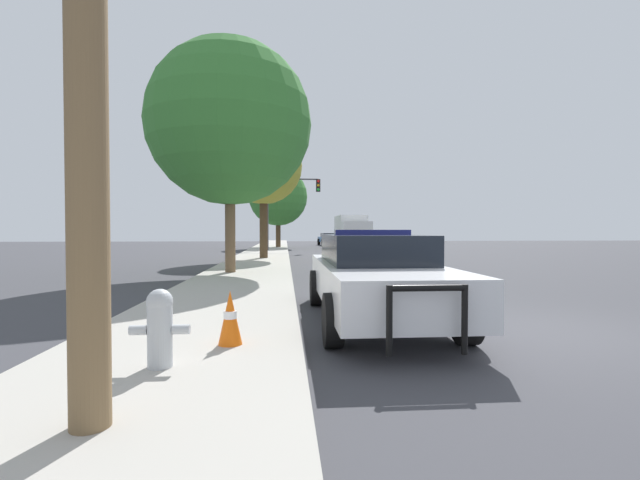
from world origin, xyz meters
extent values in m
plane|color=#3D3D42|center=(0.00, 0.00, 0.00)|extent=(110.00, 110.00, 0.00)
cube|color=#ADA89E|center=(-5.10, 0.00, 0.07)|extent=(3.00, 110.00, 0.13)
cube|color=white|center=(-2.28, 0.92, 0.67)|extent=(1.86, 5.14, 0.63)
cube|color=black|center=(-2.28, 1.17, 1.22)|extent=(1.59, 2.67, 0.47)
cylinder|color=black|center=(-1.39, -0.68, 0.36)|extent=(0.24, 0.72, 0.72)
cylinder|color=black|center=(-3.19, -0.67, 0.36)|extent=(0.24, 0.72, 0.72)
cylinder|color=black|center=(-1.38, 2.50, 0.36)|extent=(0.24, 0.72, 0.72)
cylinder|color=black|center=(-3.18, 2.51, 0.36)|extent=(0.24, 0.72, 0.72)
cylinder|color=black|center=(-1.88, -1.77, 0.58)|extent=(0.07, 0.07, 0.76)
cylinder|color=black|center=(-2.71, -1.76, 0.58)|extent=(0.07, 0.07, 0.76)
cylinder|color=black|center=(-2.29, -1.77, 0.92)|extent=(0.87, 0.07, 0.07)
cube|color=navy|center=(-2.28, 1.17, 1.50)|extent=(1.32, 0.21, 0.09)
cube|color=navy|center=(-1.36, 0.91, 0.70)|extent=(0.02, 3.69, 0.18)
cylinder|color=#B7BCC1|center=(-5.10, -1.73, 0.45)|extent=(0.25, 0.25, 0.64)
sphere|color=#B7BCC1|center=(-5.10, -1.73, 0.81)|extent=(0.26, 0.26, 0.26)
cylinder|color=#B7BCC1|center=(-5.31, -1.73, 0.52)|extent=(0.18, 0.10, 0.10)
cylinder|color=#B7BCC1|center=(-4.88, -1.73, 0.52)|extent=(0.18, 0.10, 0.10)
cylinder|color=#424247|center=(-5.08, 24.73, 2.76)|extent=(0.16, 0.16, 5.27)
cylinder|color=#424247|center=(-3.25, 24.73, 5.25)|extent=(3.67, 0.11, 0.11)
cube|color=black|center=(-1.41, 24.73, 4.80)|extent=(0.30, 0.24, 0.90)
sphere|color=red|center=(-1.41, 24.60, 5.10)|extent=(0.20, 0.20, 0.20)
sphere|color=orange|center=(-1.41, 24.60, 4.80)|extent=(0.20, 0.20, 0.20)
sphere|color=green|center=(-1.41, 24.60, 4.50)|extent=(0.20, 0.20, 0.20)
cube|color=navy|center=(0.66, 37.47, 0.60)|extent=(1.96, 4.56, 0.53)
cube|color=black|center=(0.67, 37.25, 1.07)|extent=(1.60, 2.40, 0.40)
cylinder|color=black|center=(-0.26, 38.81, 0.34)|extent=(0.28, 0.70, 0.68)
cylinder|color=black|center=(1.41, 38.90, 0.34)|extent=(0.28, 0.70, 0.68)
cylinder|color=black|center=(-0.10, 36.04, 0.34)|extent=(0.28, 0.70, 0.68)
cylinder|color=black|center=(1.57, 36.14, 0.34)|extent=(0.28, 0.70, 0.68)
cube|color=black|center=(1.73, 30.00, 0.63)|extent=(1.88, 4.53, 0.55)
cube|color=black|center=(1.72, 30.22, 1.12)|extent=(1.59, 2.37, 0.43)
cylinder|color=black|center=(2.63, 28.62, 0.35)|extent=(0.25, 0.71, 0.70)
cylinder|color=black|center=(0.88, 28.59, 0.35)|extent=(0.25, 0.71, 0.70)
cylinder|color=black|center=(2.58, 31.41, 0.35)|extent=(0.25, 0.71, 0.70)
cylinder|color=black|center=(0.82, 31.38, 0.35)|extent=(0.25, 0.71, 0.70)
cube|color=silver|center=(2.10, 28.87, 1.37)|extent=(2.37, 2.04, 1.82)
cube|color=white|center=(2.12, 32.48, 1.67)|extent=(2.39, 5.21, 2.41)
cylinder|color=black|center=(3.26, 29.06, 0.46)|extent=(0.28, 0.93, 0.93)
cylinder|color=black|center=(0.95, 29.07, 0.46)|extent=(0.28, 0.93, 0.93)
cylinder|color=black|center=(3.28, 33.45, 0.46)|extent=(0.28, 0.93, 0.93)
cylinder|color=black|center=(0.97, 33.46, 0.46)|extent=(0.28, 0.93, 0.93)
cylinder|color=#4C3823|center=(-4.91, 15.88, 1.95)|extent=(0.41, 0.41, 3.65)
sphere|color=#999933|center=(-4.91, 15.88, 4.87)|extent=(3.96, 3.96, 3.96)
cylinder|color=#4C3823|center=(-4.40, 30.48, 1.60)|extent=(0.41, 0.41, 2.94)
sphere|color=#387A33|center=(-4.40, 30.48, 4.45)|extent=(4.99, 4.99, 4.99)
cylinder|color=brown|center=(-5.65, 8.37, 1.88)|extent=(0.34, 0.34, 3.50)
sphere|color=#387A33|center=(-5.65, 8.37, 5.13)|extent=(5.47, 5.47, 5.47)
cone|color=orange|center=(-4.49, -0.90, 0.46)|extent=(0.29, 0.29, 0.67)
cylinder|color=white|center=(-4.49, -0.90, 0.50)|extent=(0.16, 0.16, 0.09)
camera|label=1|loc=(-3.81, -6.21, 1.54)|focal=24.00mm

